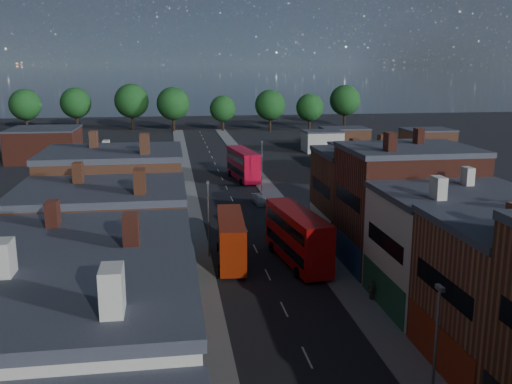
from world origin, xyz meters
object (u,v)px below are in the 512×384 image
object	(u,v)px
car_2	(234,226)
ped_1	(192,324)
bus_0	(231,238)
car_3	(260,200)
bus_2	(243,164)
bus_1	(297,235)
ped_3	(372,290)

from	to	relation	value
car_2	ped_1	size ratio (longest dim) A/B	2.42
bus_0	car_3	size ratio (longest dim) A/B	2.57
car_2	car_3	xyz separation A→B (m)	(5.31, 12.82, 0.05)
bus_2	car_3	world-z (taller)	bus_2
bus_2	bus_1	bearing A→B (deg)	-97.75
bus_1	ped_1	distance (m)	18.45
car_3	bus_0	bearing A→B (deg)	-113.21
bus_0	ped_1	distance (m)	16.57
ped_1	bus_1	bearing A→B (deg)	-113.42
bus_0	bus_1	bearing A→B (deg)	-7.37
bus_1	ped_3	distance (m)	11.23
car_3	ped_1	world-z (taller)	ped_1
car_3	bus_2	bearing A→B (deg)	83.37
bus_1	ped_3	size ratio (longest dim) A/B	7.16
bus_1	ped_3	world-z (taller)	bus_1
car_2	car_3	bearing A→B (deg)	73.99
bus_1	bus_2	xyz separation A→B (m)	(0.00, 43.13, -0.04)
car_2	car_3	world-z (taller)	car_3
bus_0	ped_1	world-z (taller)	bus_0
car_2	ped_3	xyz separation A→B (m)	(9.27, -22.74, 0.43)
ped_3	ped_1	bearing A→B (deg)	84.59
ped_1	car_3	bearing A→B (deg)	-91.85
bus_0	car_2	size ratio (longest dim) A/B	2.68
bus_1	bus_2	distance (m)	43.13
bus_0	bus_1	distance (m)	6.71
bus_2	ped_3	distance (m)	53.57
bus_1	bus_0	bearing A→B (deg)	161.79
bus_1	ped_1	bearing A→B (deg)	-134.70
ped_1	bus_0	bearing A→B (deg)	-92.09
bus_0	car_3	distance (m)	25.06
bus_1	ped_3	xyz separation A→B (m)	(4.20, -10.24, -1.91)
bus_1	car_3	size ratio (longest dim) A/B	2.95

